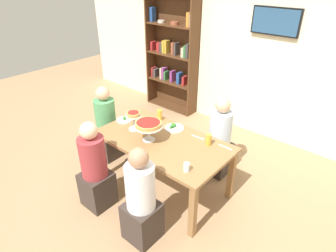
{
  "coord_description": "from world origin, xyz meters",
  "views": [
    {
      "loc": [
        1.98,
        -2.21,
        2.6
      ],
      "look_at": [
        0.0,
        0.1,
        0.89
      ],
      "focal_mm": 30.42,
      "sensor_mm": 36.0,
      "label": 1
    }
  ],
  "objects_px": {
    "deep_dish_pizza_stand": "(148,125)",
    "cutlery_fork_near": "(225,147)",
    "salad_plate_near_diner": "(174,127)",
    "diner_far_right": "(219,142)",
    "television": "(276,21)",
    "diner_near_right": "(141,203)",
    "water_glass_clear_near": "(187,167)",
    "personal_pizza_stand": "(134,117)",
    "beer_glass_amber_tall": "(160,115)",
    "salad_plate_far_diner": "(124,120)",
    "dining_table": "(163,146)",
    "diner_near_left": "(95,172)",
    "cutlery_knife_near": "(198,137)",
    "diner_head_west": "(107,128)",
    "beer_glass_amber_short": "(209,140)",
    "bookshelf": "(173,54)"
  },
  "relations": [
    {
      "from": "diner_head_west",
      "to": "beer_glass_amber_short",
      "type": "xyz_separation_m",
      "value": [
        1.6,
        0.28,
        0.32
      ]
    },
    {
      "from": "salad_plate_near_diner",
      "to": "bookshelf",
      "type": "bearing_deg",
      "value": 130.31
    },
    {
      "from": "diner_near_right",
      "to": "diner_near_left",
      "type": "bearing_deg",
      "value": 89.83
    },
    {
      "from": "diner_far_right",
      "to": "beer_glass_amber_tall",
      "type": "relative_size",
      "value": 7.66
    },
    {
      "from": "personal_pizza_stand",
      "to": "salad_plate_near_diner",
      "type": "xyz_separation_m",
      "value": [
        0.38,
        0.35,
        -0.17
      ]
    },
    {
      "from": "dining_table",
      "to": "diner_near_left",
      "type": "xyz_separation_m",
      "value": [
        -0.4,
        -0.75,
        -0.16
      ]
    },
    {
      "from": "diner_near_right",
      "to": "salad_plate_far_diner",
      "type": "bearing_deg",
      "value": 54.66
    },
    {
      "from": "beer_glass_amber_tall",
      "to": "cutlery_fork_near",
      "type": "distance_m",
      "value": 1.06
    },
    {
      "from": "diner_near_left",
      "to": "cutlery_fork_near",
      "type": "distance_m",
      "value": 1.56
    },
    {
      "from": "television",
      "to": "diner_near_right",
      "type": "xyz_separation_m",
      "value": [
        0.03,
        -2.86,
        -1.41
      ]
    },
    {
      "from": "dining_table",
      "to": "cutlery_fork_near",
      "type": "height_order",
      "value": "cutlery_fork_near"
    },
    {
      "from": "bookshelf",
      "to": "beer_glass_amber_tall",
      "type": "distance_m",
      "value": 2.04
    },
    {
      "from": "dining_table",
      "to": "diner_near_right",
      "type": "relative_size",
      "value": 1.45
    },
    {
      "from": "cutlery_fork_near",
      "to": "bookshelf",
      "type": "bearing_deg",
      "value": -36.05
    },
    {
      "from": "diner_head_west",
      "to": "beer_glass_amber_tall",
      "type": "distance_m",
      "value": 0.89
    },
    {
      "from": "beer_glass_amber_tall",
      "to": "water_glass_clear_near",
      "type": "distance_m",
      "value": 1.18
    },
    {
      "from": "personal_pizza_stand",
      "to": "beer_glass_amber_short",
      "type": "distance_m",
      "value": 1.0
    },
    {
      "from": "personal_pizza_stand",
      "to": "water_glass_clear_near",
      "type": "relative_size",
      "value": 2.59
    },
    {
      "from": "beer_glass_amber_tall",
      "to": "deep_dish_pizza_stand",
      "type": "bearing_deg",
      "value": -61.92
    },
    {
      "from": "deep_dish_pizza_stand",
      "to": "cutlery_fork_near",
      "type": "bearing_deg",
      "value": 30.59
    },
    {
      "from": "television",
      "to": "diner_head_west",
      "type": "relative_size",
      "value": 0.62
    },
    {
      "from": "diner_near_left",
      "to": "water_glass_clear_near",
      "type": "height_order",
      "value": "diner_near_left"
    },
    {
      "from": "beer_glass_amber_tall",
      "to": "salad_plate_near_diner",
      "type": "bearing_deg",
      "value": -10.8
    },
    {
      "from": "television",
      "to": "water_glass_clear_near",
      "type": "bearing_deg",
      "value": -84.02
    },
    {
      "from": "diner_near_left",
      "to": "salad_plate_near_diner",
      "type": "xyz_separation_m",
      "value": [
        0.33,
        1.06,
        0.27
      ]
    },
    {
      "from": "salad_plate_far_diner",
      "to": "personal_pizza_stand",
      "type": "bearing_deg",
      "value": -15.19
    },
    {
      "from": "deep_dish_pizza_stand",
      "to": "salad_plate_far_diner",
      "type": "distance_m",
      "value": 0.66
    },
    {
      "from": "diner_head_west",
      "to": "personal_pizza_stand",
      "type": "xyz_separation_m",
      "value": [
        0.66,
        -0.04,
        0.43
      ]
    },
    {
      "from": "deep_dish_pizza_stand",
      "to": "cutlery_fork_near",
      "type": "distance_m",
      "value": 0.95
    },
    {
      "from": "diner_head_west",
      "to": "water_glass_clear_near",
      "type": "distance_m",
      "value": 1.76
    },
    {
      "from": "diner_near_left",
      "to": "cutlery_knife_near",
      "type": "relative_size",
      "value": 6.39
    },
    {
      "from": "personal_pizza_stand",
      "to": "cutlery_knife_near",
      "type": "xyz_separation_m",
      "value": [
        0.75,
        0.37,
        -0.18
      ]
    },
    {
      "from": "bookshelf",
      "to": "diner_far_right",
      "type": "height_order",
      "value": "bookshelf"
    },
    {
      "from": "diner_far_right",
      "to": "dining_table",
      "type": "bearing_deg",
      "value": -26.02
    },
    {
      "from": "cutlery_knife_near",
      "to": "diner_far_right",
      "type": "bearing_deg",
      "value": -102.88
    },
    {
      "from": "diner_head_west",
      "to": "diner_near_right",
      "type": "distance_m",
      "value": 1.66
    },
    {
      "from": "diner_head_west",
      "to": "diner_near_right",
      "type": "xyz_separation_m",
      "value": [
        1.49,
        -0.75,
        0.0
      ]
    },
    {
      "from": "bookshelf",
      "to": "television",
      "type": "distance_m",
      "value": 2.03
    },
    {
      "from": "deep_dish_pizza_stand",
      "to": "diner_far_right",
      "type": "bearing_deg",
      "value": 60.66
    },
    {
      "from": "salad_plate_near_diner",
      "to": "beer_glass_amber_tall",
      "type": "distance_m",
      "value": 0.32
    },
    {
      "from": "dining_table",
      "to": "water_glass_clear_near",
      "type": "distance_m",
      "value": 0.68
    },
    {
      "from": "dining_table",
      "to": "salad_plate_far_diner",
      "type": "distance_m",
      "value": 0.74
    },
    {
      "from": "diner_far_right",
      "to": "beer_glass_amber_tall",
      "type": "bearing_deg",
      "value": -62.44
    },
    {
      "from": "water_glass_clear_near",
      "to": "deep_dish_pizza_stand",
      "type": "bearing_deg",
      "value": 165.94
    },
    {
      "from": "television",
      "to": "deep_dish_pizza_stand",
      "type": "height_order",
      "value": "television"
    },
    {
      "from": "dining_table",
      "to": "personal_pizza_stand",
      "type": "bearing_deg",
      "value": -173.93
    },
    {
      "from": "diner_head_west",
      "to": "water_glass_clear_near",
      "type": "relative_size",
      "value": 11.98
    },
    {
      "from": "salad_plate_near_diner",
      "to": "cutlery_knife_near",
      "type": "height_order",
      "value": "salad_plate_near_diner"
    },
    {
      "from": "television",
      "to": "bookshelf",
      "type": "bearing_deg",
      "value": -177.24
    },
    {
      "from": "salad_plate_near_diner",
      "to": "diner_far_right",
      "type": "bearing_deg",
      "value": 45.48
    }
  ]
}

